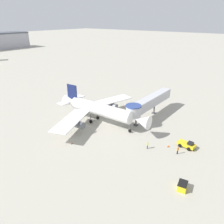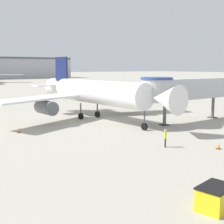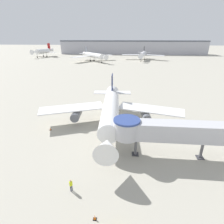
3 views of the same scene
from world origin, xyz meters
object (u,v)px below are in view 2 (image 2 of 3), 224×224
Objects in this scene: jet_bridge at (194,88)px; traffic_cone_apron_front at (219,146)px; ground_crew_wing_walker at (165,137)px; traffic_cone_port_wing at (19,130)px; main_airplane at (95,93)px; service_container_yellow at (215,198)px.

traffic_cone_apron_front is (-10.44, -11.72, -4.37)m from jet_bridge.
traffic_cone_port_wing is at bearing -109.34° from ground_crew_wing_walker.
main_airplane is 13.32× the size of service_container_yellow.
main_airplane is at bearing -151.53° from ground_crew_wing_walker.
ground_crew_wing_walker reaches higher than service_container_yellow.
traffic_cone_apron_front is (0.43, -20.74, -3.64)m from main_airplane.
traffic_cone_port_wing is at bearing 163.98° from jet_bridge.
main_airplane is 49.18× the size of traffic_cone_apron_front.
traffic_cone_port_wing is (-23.21, 6.46, -4.37)m from jet_bridge.
service_container_yellow is 13.33m from traffic_cone_apron_front.
traffic_cone_port_wing is at bearing 94.07° from service_container_yellow.
ground_crew_wing_walker reaches higher than traffic_cone_port_wing.
service_container_yellow is at bearing -113.84° from main_airplane.
traffic_cone_port_wing is 0.36× the size of ground_crew_wing_walker.
traffic_cone_apron_front is at bearing -132.17° from jet_bridge.
main_airplane reaches higher than traffic_cone_port_wing.
traffic_cone_apron_front is 22.22m from traffic_cone_port_wing.
jet_bridge is (10.87, -9.02, 0.72)m from main_airplane.
traffic_cone_apron_front is 5.01m from ground_crew_wing_walker.
main_airplane is 17.73× the size of ground_crew_wing_walker.
main_airplane reaches higher than ground_crew_wing_walker.
jet_bridge is 34.35× the size of traffic_cone_port_wing.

